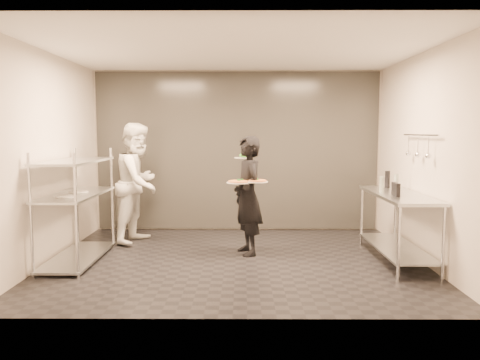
{
  "coord_description": "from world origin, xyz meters",
  "views": [
    {
      "loc": [
        0.09,
        -6.21,
        1.75
      ],
      "look_at": [
        0.06,
        -0.01,
        1.1
      ],
      "focal_mm": 35.0,
      "sensor_mm": 36.0,
      "label": 1
    }
  ],
  "objects_px": {
    "waiter": "(248,196)",
    "bottle_dark": "(387,179)",
    "bottle_clear": "(396,182)",
    "bottle_green": "(382,184)",
    "pizza_plate_near": "(239,182)",
    "salad_plate": "(243,156)",
    "prep_counter": "(397,215)",
    "chef": "(138,183)",
    "pos_monitor": "(396,189)",
    "pizza_plate_far": "(257,181)",
    "pass_rack": "(76,204)"
  },
  "relations": [
    {
      "from": "waiter",
      "to": "pos_monitor",
      "type": "distance_m",
      "value": 1.99
    },
    {
      "from": "prep_counter",
      "to": "pizza_plate_far",
      "type": "distance_m",
      "value": 1.94
    },
    {
      "from": "chef",
      "to": "bottle_clear",
      "type": "relative_size",
      "value": 8.54
    },
    {
      "from": "prep_counter",
      "to": "salad_plate",
      "type": "height_order",
      "value": "salad_plate"
    },
    {
      "from": "pass_rack",
      "to": "bottle_clear",
      "type": "distance_m",
      "value": 4.47
    },
    {
      "from": "prep_counter",
      "to": "chef",
      "type": "xyz_separation_m",
      "value": [
        -3.73,
        1.1,
        0.31
      ]
    },
    {
      "from": "bottle_clear",
      "to": "bottle_green",
      "type": "bearing_deg",
      "value": -133.53
    },
    {
      "from": "pizza_plate_far",
      "to": "bottle_green",
      "type": "xyz_separation_m",
      "value": [
        1.7,
        -0.01,
        -0.04
      ]
    },
    {
      "from": "pass_rack",
      "to": "pos_monitor",
      "type": "distance_m",
      "value": 4.22
    },
    {
      "from": "chef",
      "to": "pizza_plate_far",
      "type": "bearing_deg",
      "value": -102.23
    },
    {
      "from": "prep_counter",
      "to": "chef",
      "type": "height_order",
      "value": "chef"
    },
    {
      "from": "chef",
      "to": "bottle_green",
      "type": "bearing_deg",
      "value": -89.98
    },
    {
      "from": "pass_rack",
      "to": "salad_plate",
      "type": "distance_m",
      "value": 2.44
    },
    {
      "from": "pass_rack",
      "to": "pizza_plate_near",
      "type": "height_order",
      "value": "pass_rack"
    },
    {
      "from": "pizza_plate_far",
      "to": "pos_monitor",
      "type": "relative_size",
      "value": 1.21
    },
    {
      "from": "waiter",
      "to": "pizza_plate_far",
      "type": "relative_size",
      "value": 5.81
    },
    {
      "from": "pizza_plate_near",
      "to": "bottle_dark",
      "type": "relative_size",
      "value": 1.42
    },
    {
      "from": "pizza_plate_near",
      "to": "pos_monitor",
      "type": "xyz_separation_m",
      "value": [
        2.01,
        -0.43,
        -0.05
      ]
    },
    {
      "from": "pizza_plate_far",
      "to": "pizza_plate_near",
      "type": "bearing_deg",
      "value": 170.17
    },
    {
      "from": "waiter",
      "to": "bottle_dark",
      "type": "relative_size",
      "value": 6.76
    },
    {
      "from": "waiter",
      "to": "bottle_dark",
      "type": "distance_m",
      "value": 2.08
    },
    {
      "from": "pos_monitor",
      "to": "prep_counter",
      "type": "bearing_deg",
      "value": 67.03
    },
    {
      "from": "waiter",
      "to": "bottle_dark",
      "type": "bearing_deg",
      "value": 78.84
    },
    {
      "from": "pos_monitor",
      "to": "waiter",
      "type": "bearing_deg",
      "value": 164.46
    },
    {
      "from": "salad_plate",
      "to": "bottle_clear",
      "type": "distance_m",
      "value": 2.23
    },
    {
      "from": "bottle_dark",
      "to": "waiter",
      "type": "bearing_deg",
      "value": -172.18
    },
    {
      "from": "bottle_green",
      "to": "salad_plate",
      "type": "bearing_deg",
      "value": 163.32
    },
    {
      "from": "pizza_plate_near",
      "to": "pos_monitor",
      "type": "distance_m",
      "value": 2.06
    },
    {
      "from": "pass_rack",
      "to": "bottle_green",
      "type": "height_order",
      "value": "pass_rack"
    },
    {
      "from": "pizza_plate_near",
      "to": "bottle_green",
      "type": "relative_size",
      "value": 1.63
    },
    {
      "from": "waiter",
      "to": "chef",
      "type": "xyz_separation_m",
      "value": [
        -1.72,
        0.76,
        0.1
      ]
    },
    {
      "from": "prep_counter",
      "to": "chef",
      "type": "relative_size",
      "value": 0.96
    },
    {
      "from": "chef",
      "to": "waiter",
      "type": "bearing_deg",
      "value": -98.33
    },
    {
      "from": "pizza_plate_near",
      "to": "bottle_clear",
      "type": "distance_m",
      "value": 2.26
    },
    {
      "from": "bottle_green",
      "to": "bottle_clear",
      "type": "relative_size",
      "value": 0.98
    },
    {
      "from": "waiter",
      "to": "pos_monitor",
      "type": "relative_size",
      "value": 7.02
    },
    {
      "from": "pass_rack",
      "to": "pizza_plate_near",
      "type": "relative_size",
      "value": 4.54
    },
    {
      "from": "prep_counter",
      "to": "pizza_plate_near",
      "type": "bearing_deg",
      "value": 175.31
    },
    {
      "from": "chef",
      "to": "pizza_plate_far",
      "type": "height_order",
      "value": "chef"
    },
    {
      "from": "bottle_green",
      "to": "bottle_clear",
      "type": "distance_m",
      "value": 0.43
    },
    {
      "from": "pizza_plate_near",
      "to": "pizza_plate_far",
      "type": "distance_m",
      "value": 0.25
    },
    {
      "from": "bottle_green",
      "to": "bottle_clear",
      "type": "height_order",
      "value": "bottle_clear"
    },
    {
      "from": "prep_counter",
      "to": "pizza_plate_near",
      "type": "xyz_separation_m",
      "value": [
        -2.13,
        0.17,
        0.43
      ]
    },
    {
      "from": "bottle_green",
      "to": "pos_monitor",
      "type": "bearing_deg",
      "value": -79.66
    },
    {
      "from": "prep_counter",
      "to": "waiter",
      "type": "bearing_deg",
      "value": 170.32
    },
    {
      "from": "pass_rack",
      "to": "prep_counter",
      "type": "height_order",
      "value": "pass_rack"
    },
    {
      "from": "pass_rack",
      "to": "bottle_dark",
      "type": "relative_size",
      "value": 6.43
    },
    {
      "from": "prep_counter",
      "to": "pizza_plate_far",
      "type": "xyz_separation_m",
      "value": [
        -1.89,
        0.13,
        0.45
      ]
    },
    {
      "from": "pizza_plate_near",
      "to": "salad_plate",
      "type": "relative_size",
      "value": 1.32
    },
    {
      "from": "bottle_green",
      "to": "bottle_clear",
      "type": "xyz_separation_m",
      "value": [
        0.3,
        0.31,
        0.0
      ]
    }
  ]
}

